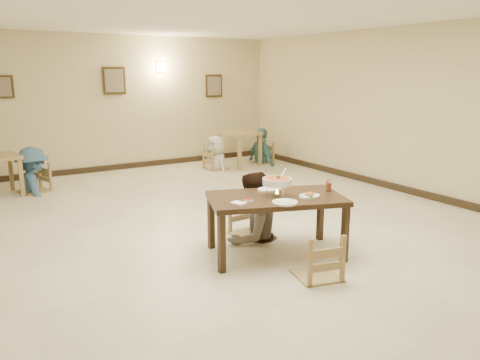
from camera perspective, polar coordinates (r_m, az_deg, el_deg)
floor at (r=6.63m, az=-2.34°, el=-6.21°), size 10.00×10.00×0.00m
ceiling at (r=6.31m, az=-2.60°, el=20.45°), size 10.00×10.00×0.00m
wall_back at (r=10.92m, az=-15.51°, el=8.96°), size 10.00×0.00×10.00m
wall_right at (r=8.94m, az=20.75°, el=7.80°), size 0.00×10.00×10.00m
baseboard_back at (r=11.08m, az=-15.02°, el=1.51°), size 8.00×0.06×0.12m
baseboard_right at (r=9.14m, az=19.92°, el=-1.21°), size 0.06×10.00×0.12m
picture_b at (r=10.89m, az=-15.09°, el=11.61°), size 0.50×0.04×0.60m
picture_c at (r=11.86m, az=-3.19°, el=11.38°), size 0.45×0.04×0.55m
wall_sconce at (r=11.26m, az=-9.68°, el=13.42°), size 0.16×0.05×0.22m
main_table at (r=5.61m, az=4.40°, el=-2.76°), size 1.78×1.36×0.74m
chair_far at (r=6.32m, az=1.24°, el=-2.59°), size 0.45×0.45×0.97m
chair_near at (r=5.10m, az=9.50°, el=-6.54°), size 0.46×0.46×0.98m
main_diner at (r=6.12m, az=1.52°, el=0.91°), size 1.03×0.90×1.80m
curry_warmer at (r=5.53m, az=4.56°, el=-0.20°), size 0.39×0.35×0.31m
rice_plate_far at (r=5.85m, az=3.56°, el=-1.12°), size 0.31×0.31×0.07m
rice_plate_near at (r=5.29m, az=5.50°, el=-2.70°), size 0.29×0.29×0.07m
fried_plate at (r=5.58m, az=8.47°, el=-1.88°), size 0.27×0.27×0.06m
chili_dish at (r=5.35m, az=1.05°, el=-2.51°), size 0.10×0.10×0.02m
napkin_cutlery at (r=5.21m, az=-0.18°, el=-2.89°), size 0.19×0.25×0.03m
drink_glass at (r=5.89m, az=10.74°, el=-0.72°), size 0.07×0.07×0.14m
bg_table_right at (r=11.05m, az=-0.07°, el=5.13°), size 0.98×0.98×0.81m
bg_chair_lr at (r=9.44m, az=-24.00°, el=1.69°), size 0.48×0.48×1.03m
bg_chair_rl at (r=10.73m, az=-2.97°, el=3.92°), size 0.46×0.46×0.99m
bg_chair_rr at (r=11.45m, az=2.66°, el=4.54°), size 0.47×0.47×1.00m
bg_diner_b at (r=9.38m, az=-24.18°, el=3.68°), size 0.83×1.19×1.69m
bg_diner_c at (r=10.69m, az=-2.99°, el=5.42°), size 0.56×0.80×1.55m
bg_diner_d at (r=11.40m, az=2.68°, el=6.38°), size 0.43×1.02×1.74m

